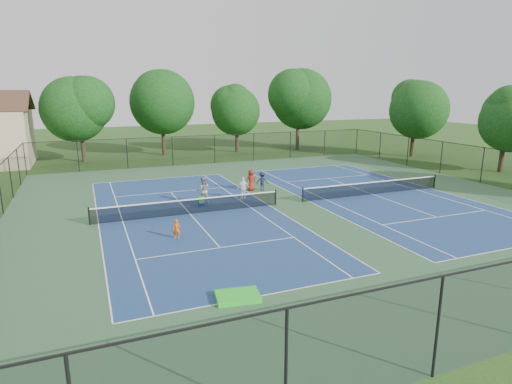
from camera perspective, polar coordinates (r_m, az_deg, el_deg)
name	(u,v)px	position (r m, az deg, el deg)	size (l,w,h in m)	color
ground	(289,203)	(29.75, 4.45, -1.53)	(140.00, 140.00, 0.00)	#234716
court_pad	(289,203)	(29.75, 4.45, -1.52)	(36.00, 36.00, 0.01)	#2C4F33
tennis_court_left	(190,213)	(27.43, -8.78, -2.74)	(12.00, 23.83, 1.07)	navy
tennis_court_right	(373,193)	(33.35, 15.30, -0.15)	(12.00, 23.83, 1.07)	navy
perimeter_fence	(290,181)	(29.37, 4.51, 1.49)	(36.08, 36.08, 3.02)	black
tree_back_a	(79,106)	(49.73, -22.52, 10.60)	(6.80, 6.80, 9.15)	#2D2116
tree_back_b	(161,99)	(52.46, -12.51, 12.00)	(7.60, 7.60, 10.03)	#2D2116
tree_back_c	(237,108)	(53.79, -2.60, 11.14)	(6.00, 6.00, 8.40)	#2D2116
tree_back_d	(298,96)	(56.02, 5.66, 12.56)	(7.80, 7.80, 10.37)	#2D2116
tree_side_e	(415,106)	(53.52, 20.49, 10.66)	(6.60, 6.60, 8.87)	#2D2116
tree_side_f	(507,116)	(46.77, 30.48, 8.68)	(5.80, 5.80, 8.12)	#2D2116
child_player	(177,229)	(23.00, -10.54, -4.88)	(0.39, 0.26, 1.07)	#E0530E
instructor	(203,190)	(29.54, -7.05, 0.21)	(0.93, 0.72, 1.91)	gray
bystander_a	(243,188)	(30.65, -1.72, 0.53)	(0.96, 0.40, 1.63)	white
bystander_b	(262,181)	(33.33, 0.84, 1.45)	(0.95, 0.55, 1.47)	#191D37
bystander_c	(251,180)	(33.26, -0.66, 1.60)	(0.82, 0.53, 1.67)	maroon
ball_crate	(201,204)	(29.06, -7.32, -1.65)	(0.39, 0.27, 0.30)	navy
ball_hopper	(201,199)	(28.97, -7.34, -0.99)	(0.34, 0.26, 0.39)	#1B9924
green_tarp	(238,296)	(16.60, -2.45, -13.73)	(1.64, 1.12, 0.20)	green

